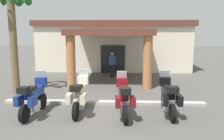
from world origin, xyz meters
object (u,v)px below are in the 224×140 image
Objects in this scene: motorcycle_blue at (33,98)px; motorcycle_black at (168,97)px; pedestrian at (112,63)px; palm_tree_roadside at (12,15)px; motel_building at (114,44)px; motorcycle_maroon at (124,99)px; motorcycle_cream at (80,96)px.

motorcycle_blue is 1.00× the size of motorcycle_black.
pedestrian is 7.17m from palm_tree_roadside.
pedestrian reaches higher than motorcycle_blue.
palm_tree_roadside reaches higher than motorcycle_black.
motel_building reaches higher than motorcycle_maroon.
motorcycle_black is at bearing 47.38° from pedestrian.
motel_building is 5.62× the size of motorcycle_black.
motorcycle_blue is at bearing 9.41° from pedestrian.
motorcycle_cream is (1.72, 0.34, 0.00)m from motorcycle_blue.
motel_building is 12.57m from motorcycle_blue.
pedestrian reaches higher than motorcycle_black.
motel_building is 12.25m from motorcycle_black.
motel_building is at bearing 62.24° from palm_tree_roadside.
motorcycle_maroon is (3.44, 0.04, 0.00)m from motorcycle_blue.
motel_building reaches higher than motorcycle_black.
motorcycle_cream is 1.00× the size of motorcycle_black.
motel_building is 5.62× the size of motorcycle_maroon.
motel_building reaches higher than pedestrian.
motorcycle_black is at bearing -82.32° from motorcycle_blue.
motorcycle_cream and motorcycle_maroon have the same top height.
motorcycle_black is 0.41× the size of palm_tree_roadside.
motorcycle_blue and motorcycle_cream have the same top height.
pedestrian is at bearing -6.10° from motorcycle_cream.
motorcycle_black is 8.48m from palm_tree_roadside.
pedestrian is (0.97, 7.30, 0.32)m from motorcycle_cream.
motorcycle_black is at bearing -77.99° from motel_building.
palm_tree_roadside is (-3.82, 2.86, 3.28)m from motorcycle_cream.
motorcycle_blue is at bearing 91.88° from motorcycle_black.
motel_building is at bearing -150.72° from pedestrian.
palm_tree_roadside is at bearing 66.77° from motorcycle_black.
motorcycle_cream is at bearing 74.51° from motorcycle_maroon.
pedestrian is (-0.75, 7.61, 0.32)m from motorcycle_maroon.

